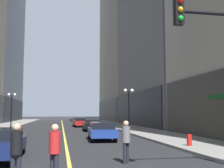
% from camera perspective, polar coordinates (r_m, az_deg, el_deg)
% --- Properties ---
extents(ground_plane, '(200.00, 200.00, 0.00)m').
position_cam_1_polar(ground_plane, '(40.77, -10.00, -8.59)').
color(ground_plane, '#262628').
extents(sidewalk_left, '(4.50, 78.00, 0.15)m').
position_cam_1_polar(sidewalk_left, '(41.52, -21.58, -8.12)').
color(sidewalk_left, gray).
rests_on(sidewalk_left, ground).
extents(sidewalk_right, '(4.50, 78.00, 0.15)m').
position_cam_1_polar(sidewalk_right, '(41.67, 1.55, -8.50)').
color(sidewalk_right, gray).
rests_on(sidewalk_right, ground).
extents(lane_centre_stripe, '(0.16, 70.00, 0.01)m').
position_cam_1_polar(lane_centre_stripe, '(40.77, -10.00, -8.58)').
color(lane_centre_stripe, '#E5D64C').
rests_on(lane_centre_stripe, ground).
extents(building_right_far, '(12.32, 26.00, 51.44)m').
position_cam_1_polar(building_right_far, '(71.85, 3.90, 13.38)').
color(building_right_far, '#B7AD99').
rests_on(building_right_far, ground).
extents(car_blue, '(2.02, 4.57, 1.32)m').
position_cam_1_polar(car_blue, '(20.88, -2.12, -9.43)').
color(car_blue, navy).
rests_on(car_blue, ground).
extents(car_black, '(1.91, 4.41, 1.32)m').
position_cam_1_polar(car_black, '(31.37, -4.12, -8.20)').
color(car_black, black).
rests_on(car_black, ground).
extents(car_red, '(1.91, 4.72, 1.32)m').
position_cam_1_polar(car_red, '(40.23, -6.58, -7.65)').
color(car_red, '#B21919').
rests_on(car_red, ground).
extents(pedestrian_in_grey_suit, '(0.47, 0.47, 1.71)m').
position_cam_1_polar(pedestrian_in_grey_suit, '(11.51, 2.87, -11.02)').
color(pedestrian_in_grey_suit, black).
rests_on(pedestrian_in_grey_suit, ground).
extents(pedestrian_in_red_jacket, '(0.48, 0.48, 1.70)m').
position_cam_1_polar(pedestrian_in_red_jacket, '(8.72, -11.62, -12.63)').
color(pedestrian_in_red_jacket, black).
rests_on(pedestrian_in_red_jacket, ground).
extents(pedestrian_in_black_coat, '(0.36, 0.36, 1.72)m').
position_cam_1_polar(pedestrian_in_black_coat, '(8.76, -18.93, -12.31)').
color(pedestrian_in_black_coat, black).
rests_on(pedestrian_in_black_coat, ground).
extents(street_lamp_left_far, '(1.06, 0.36, 4.43)m').
position_cam_1_polar(street_lamp_left_far, '(37.18, -19.79, -3.59)').
color(street_lamp_left_far, black).
rests_on(street_lamp_left_far, ground).
extents(street_lamp_right_mid, '(1.06, 0.36, 4.43)m').
position_cam_1_polar(street_lamp_right_mid, '(28.34, 3.43, -3.34)').
color(street_lamp_right_mid, black).
rests_on(street_lamp_right_mid, ground).
extents(fire_hydrant_right, '(0.28, 0.28, 0.80)m').
position_cam_1_polar(fire_hydrant_right, '(16.88, 15.49, -11.18)').
color(fire_hydrant_right, red).
rests_on(fire_hydrant_right, ground).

